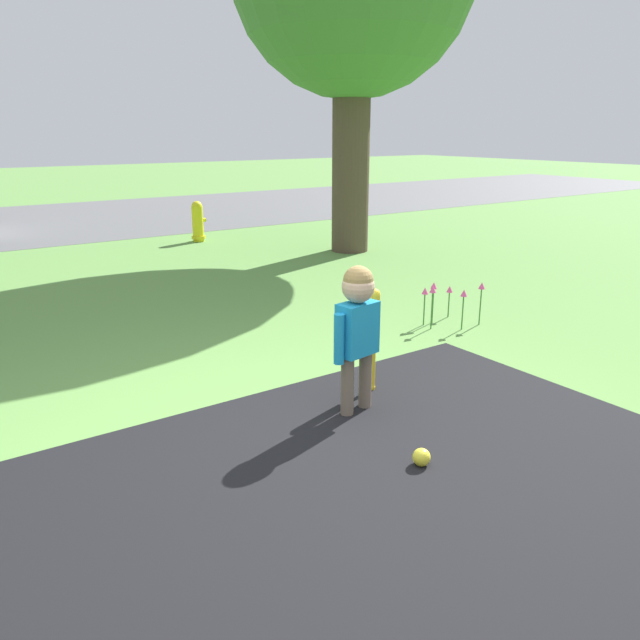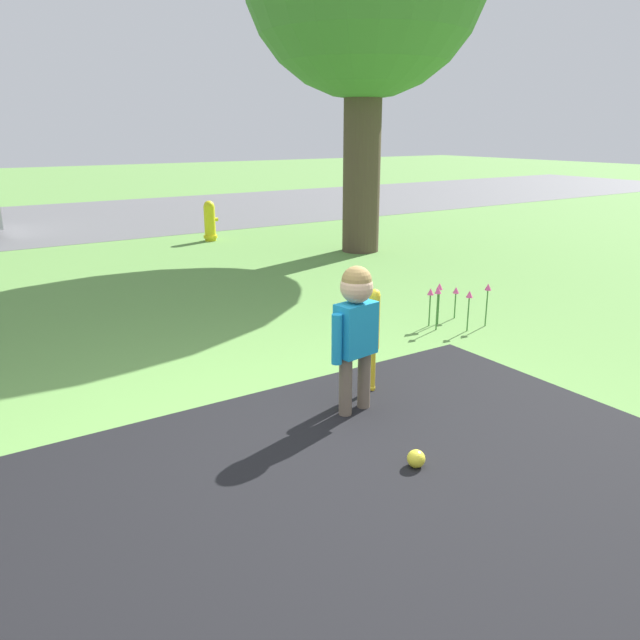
# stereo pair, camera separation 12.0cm
# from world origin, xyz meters

# --- Properties ---
(ground_plane) EXTENTS (60.00, 60.00, 0.00)m
(ground_plane) POSITION_xyz_m (0.00, 0.00, 0.00)
(ground_plane) COLOR #5B8C42
(street_strip) EXTENTS (40.00, 6.00, 0.01)m
(street_strip) POSITION_xyz_m (0.00, 10.60, 0.00)
(street_strip) COLOR #59595B
(street_strip) RESTS_ON ground
(child) EXTENTS (0.38, 0.20, 0.94)m
(child) POSITION_xyz_m (0.76, 0.41, 0.61)
(child) COLOR #6B5B4C
(child) RESTS_ON ground
(baseball_bat) EXTENTS (0.08, 0.08, 0.72)m
(baseball_bat) POSITION_xyz_m (1.06, 0.60, 0.47)
(baseball_bat) COLOR yellow
(baseball_bat) RESTS_ON ground
(sports_ball) EXTENTS (0.10, 0.10, 0.10)m
(sports_ball) POSITION_xyz_m (0.63, -0.33, 0.05)
(sports_ball) COLOR yellow
(sports_ball) RESTS_ON ground
(fire_hydrant) EXTENTS (0.25, 0.22, 0.64)m
(fire_hydrant) POSITION_xyz_m (2.58, 6.78, 0.31)
(fire_hydrant) COLOR yellow
(fire_hydrant) RESTS_ON ground
(flower_bed) EXTENTS (0.51, 0.41, 0.40)m
(flower_bed) POSITION_xyz_m (2.57, 1.37, 0.31)
(flower_bed) COLOR #38702D
(flower_bed) RESTS_ON ground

